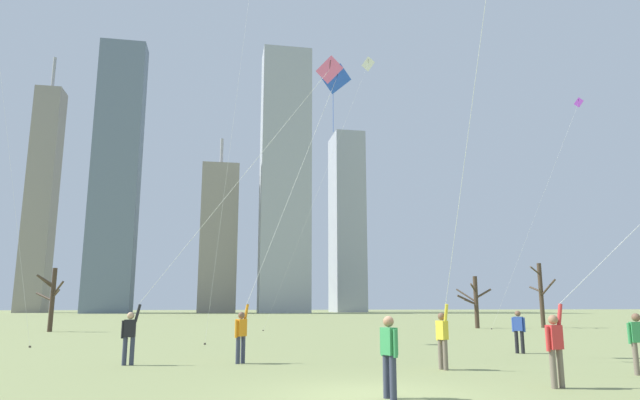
{
  "coord_description": "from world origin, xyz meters",
  "views": [
    {
      "loc": [
        -3.21,
        -11.44,
        1.84
      ],
      "look_at": [
        0.0,
        6.0,
        5.25
      ],
      "focal_mm": 30.74,
      "sensor_mm": 36.0,
      "label": 1
    }
  ],
  "objects": [
    {
      "name": "skyline_squat_block",
      "position": [
        -47.34,
        132.77,
        28.32
      ],
      "size": [
        6.34,
        6.55,
        65.6
      ],
      "color": "gray",
      "rests_on": "ground"
    },
    {
      "name": "skyline_mid_tower_right",
      "position": [
        11.67,
        115.52,
        31.89
      ],
      "size": [
        11.71,
        7.75,
        63.79
      ],
      "color": "#9EA3AD",
      "rests_on": "ground"
    },
    {
      "name": "kite_flyer_midfield_left_blue",
      "position": [
        -1.79,
        7.16,
        2.68
      ],
      "size": [
        4.4,
        2.1,
        11.27
      ],
      "color": "#33384C",
      "rests_on": "ground"
    },
    {
      "name": "kite_flyer_foreground_left_pink",
      "position": [
        -5.03,
        7.0,
        2.2
      ],
      "size": [
        7.24,
        0.59,
        10.93
      ],
      "color": "#33384C",
      "rests_on": "ground"
    },
    {
      "name": "bare_tree_left_of_center",
      "position": [
        23.11,
        30.38,
        2.77
      ],
      "size": [
        2.23,
        2.4,
        5.27
      ],
      "color": "#423326",
      "rests_on": "ground"
    },
    {
      "name": "kite_flyer_far_back_green",
      "position": [
        3.25,
        3.11,
        2.97
      ],
      "size": [
        0.58,
        8.34,
        17.63
      ],
      "color": "#726656",
      "rests_on": "ground"
    },
    {
      "name": "distant_kite_high_overhead_purple",
      "position": [
        21.91,
        23.91,
        14.02
      ],
      "size": [
        5.49,
        5.78,
        17.03
      ],
      "color": "purple",
      "rests_on": "ground"
    },
    {
      "name": "kite_flyer_foreground_right_red",
      "position": [
        6.49,
        0.13,
        2.85
      ],
      "size": [
        11.19,
        1.0,
        11.01
      ],
      "color": "#726656",
      "rests_on": "ground"
    },
    {
      "name": "bare_tree_right_of_center",
      "position": [
        -14.74,
        30.43,
        2.41
      ],
      "size": [
        2.25,
        1.72,
        4.42
      ],
      "color": "#423326",
      "rests_on": "ground"
    },
    {
      "name": "distant_kite_low_near_trees_white",
      "position": [
        6.99,
        27.0,
        18.48
      ],
      "size": [
        8.05,
        2.53,
        20.7
      ],
      "color": "white",
      "rests_on": "ground"
    },
    {
      "name": "bystander_far_off_by_trees",
      "position": [
        0.23,
        -0.45,
        0.9
      ],
      "size": [
        0.3,
        0.49,
        1.62
      ],
      "color": "#33384C",
      "rests_on": "ground"
    },
    {
      "name": "skyline_wide_slab",
      "position": [
        -27.41,
        118.58,
        31.91
      ],
      "size": [
        10.41,
        6.3,
        63.82
      ],
      "color": "slate",
      "rests_on": "ground"
    },
    {
      "name": "ground_plane",
      "position": [
        0.0,
        0.0,
        0.0
      ],
      "size": [
        400.0,
        400.0,
        0.0
      ],
      "primitive_type": "plane",
      "color": "#848E56"
    },
    {
      "name": "bystander_watching_nearby",
      "position": [
        8.34,
        8.63,
        0.9
      ],
      "size": [
        0.38,
        0.39,
        1.62
      ],
      "color": "black",
      "rests_on": "ground"
    },
    {
      "name": "skyline_mid_tower_left",
      "position": [
        30.03,
        129.35,
        23.69
      ],
      "size": [
        7.88,
        11.47,
        47.38
      ],
      "color": "#9EA3AD",
      "rests_on": "ground"
    },
    {
      "name": "bare_tree_rightmost",
      "position": [
        17.31,
        30.57,
        2.2
      ],
      "size": [
        2.91,
        2.5,
        4.14
      ],
      "color": "#423326",
      "rests_on": "ground"
    },
    {
      "name": "skyline_tall_tower",
      "position": [
        -3.49,
        121.5,
        17.73
      ],
      "size": [
        8.73,
        8.18,
        42.44
      ],
      "color": "gray",
      "rests_on": "ground"
    }
  ]
}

